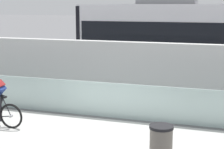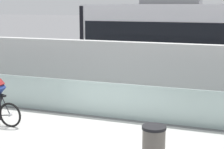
{
  "view_description": "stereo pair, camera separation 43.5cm",
  "coord_description": "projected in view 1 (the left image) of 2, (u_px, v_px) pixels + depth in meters",
  "views": [
    {
      "loc": [
        3.71,
        -8.47,
        3.44
      ],
      "look_at": [
        0.19,
        2.35,
        1.25
      ],
      "focal_mm": 58.68,
      "sensor_mm": 36.0,
      "label": 1
    },
    {
      "loc": [
        4.12,
        -8.33,
        3.44
      ],
      "look_at": [
        0.19,
        2.35,
        1.25
      ],
      "focal_mm": 58.68,
      "sensor_mm": 36.0,
      "label": 2
    }
  ],
  "objects": [
    {
      "name": "trash_bin",
      "position": [
        161.0,
        147.0,
        7.69
      ],
      "size": [
        0.51,
        0.51,
        0.96
      ],
      "color": "slate",
      "rests_on": "ground"
    },
    {
      "name": "tram_rail_far",
      "position": [
        143.0,
        81.0,
        16.75
      ],
      "size": [
        32.0,
        0.08,
        0.01
      ],
      "primitive_type": "cube",
      "color": "#595654",
      "rests_on": "ground"
    },
    {
      "name": "bike_path_deck",
      "position": [
        78.0,
        136.0,
        9.69
      ],
      "size": [
        32.0,
        3.2,
        0.01
      ],
      "primitive_type": "cube",
      "color": "beige",
      "rests_on": "ground"
    },
    {
      "name": "tram",
      "position": [
        214.0,
        43.0,
        14.79
      ],
      "size": [
        11.06,
        2.54,
        3.81
      ],
      "color": "silver",
      "rests_on": "ground"
    },
    {
      "name": "ground_plane",
      "position": [
        78.0,
        136.0,
        9.69
      ],
      "size": [
        200.0,
        200.0,
        0.0
      ],
      "primitive_type": "plane",
      "color": "slate"
    },
    {
      "name": "tram_rail_near",
      "position": [
        135.0,
        87.0,
        15.41
      ],
      "size": [
        32.0,
        0.08,
        0.01
      ],
      "primitive_type": "cube",
      "color": "#595654",
      "rests_on": "ground"
    },
    {
      "name": "glass_parapet",
      "position": [
        101.0,
        99.0,
        11.31
      ],
      "size": [
        32.0,
        0.05,
        1.09
      ],
      "primitive_type": "cube",
      "color": "#ADC6C1",
      "rests_on": "ground"
    },
    {
      "name": "concrete_barrier_wall",
      "position": [
        118.0,
        72.0,
        12.89
      ],
      "size": [
        32.0,
        0.36,
        2.17
      ],
      "primitive_type": "cube",
      "color": "silver",
      "rests_on": "ground"
    }
  ]
}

